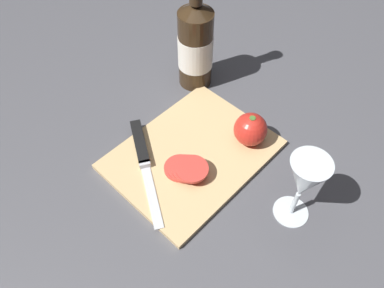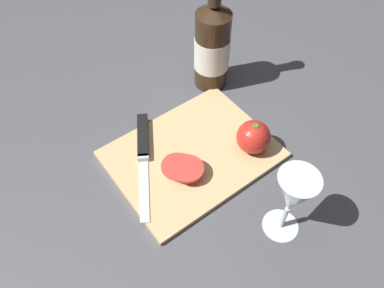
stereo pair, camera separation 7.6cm
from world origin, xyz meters
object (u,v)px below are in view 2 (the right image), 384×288
at_px(whole_tomato, 253,137).
at_px(wine_glass, 293,197).
at_px(wine_bottle, 212,46).
at_px(tomato_slice_stack_near, 182,167).
at_px(knife, 143,143).

bearing_deg(whole_tomato, wine_glass, -114.34).
xyz_separation_m(wine_bottle, tomato_slice_stack_near, (-0.22, -0.18, -0.08)).
distance_m(wine_glass, knife, 0.34).
bearing_deg(tomato_slice_stack_near, knife, 104.97).
xyz_separation_m(whole_tomato, tomato_slice_stack_near, (-0.15, 0.04, -0.02)).
relative_size(wine_bottle, wine_glass, 1.94).
bearing_deg(knife, wine_bottle, 138.90).
height_order(wine_bottle, knife, wine_bottle).
relative_size(knife, tomato_slice_stack_near, 2.49).
height_order(wine_glass, whole_tomato, wine_glass).
xyz_separation_m(whole_tomato, knife, (-0.18, 0.14, -0.03)).
bearing_deg(wine_bottle, whole_tomato, -106.47).
xyz_separation_m(wine_bottle, whole_tomato, (-0.07, -0.22, -0.06)).
bearing_deg(tomato_slice_stack_near, whole_tomato, -14.33).
distance_m(whole_tomato, tomato_slice_stack_near, 0.16).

